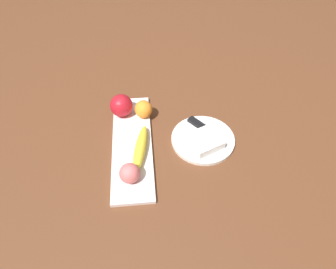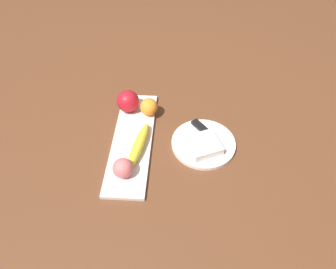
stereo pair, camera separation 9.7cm
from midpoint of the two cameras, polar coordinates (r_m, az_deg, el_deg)
ground_plane at (r=1.03m, az=-9.41°, el=-0.64°), size 2.40×2.40×0.00m
fruit_tray at (r=1.00m, az=-9.41°, el=-2.00°), size 0.44×0.13×0.01m
apple at (r=1.07m, az=-11.32°, el=5.22°), size 0.08×0.08×0.08m
banana at (r=0.96m, az=-8.09°, el=-2.74°), size 0.19×0.07×0.03m
orange_near_apple at (r=1.06m, az=-7.24°, el=4.61°), size 0.06×0.06×0.06m
peach at (r=0.89m, az=-10.33°, el=-7.34°), size 0.06×0.06×0.06m
dinner_plate at (r=1.01m, az=3.83°, el=-1.08°), size 0.21×0.21×0.01m
folded_napkin at (r=0.97m, az=4.10°, el=-1.41°), size 0.12×0.12×0.03m
knife at (r=1.03m, az=3.88°, el=1.15°), size 0.15×0.13×0.01m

